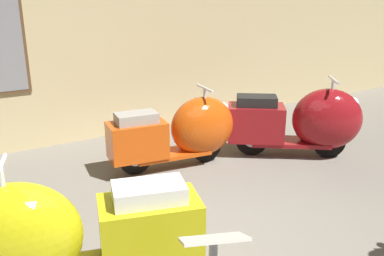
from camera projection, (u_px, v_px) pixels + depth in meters
ground_plane at (231, 251)px, 3.67m from camera, size 60.00×60.00×0.00m
showroom_back_wall at (86, 5)px, 5.97m from camera, size 18.00×0.24×3.97m
scooter_0 at (59, 238)px, 2.97m from camera, size 1.84×0.97×1.08m
scooter_1 at (183, 131)px, 5.34m from camera, size 1.71×0.67×1.02m
scooter_2 at (305, 121)px, 5.63m from camera, size 1.74×1.45×1.09m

